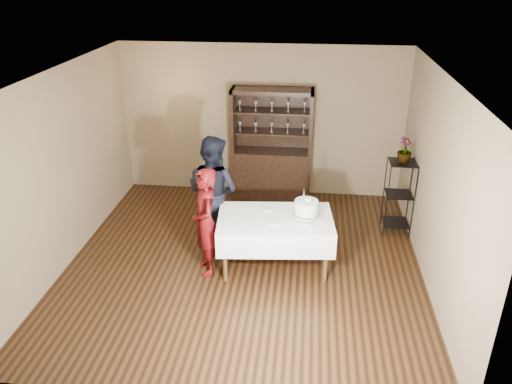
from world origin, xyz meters
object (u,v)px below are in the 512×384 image
china_hutch (271,163)px  potted_plant (405,150)px  plant_etagere (399,194)px  woman (206,222)px  man (213,192)px  cake (306,209)px  cake_table (275,229)px

china_hutch → potted_plant: 2.44m
plant_etagere → woman: bearing=-152.6°
woman → potted_plant: bearing=96.1°
plant_etagere → man: size_ratio=0.70×
plant_etagere → cake: size_ratio=2.47×
cake_table → cake: size_ratio=3.39×
china_hutch → plant_etagere: 2.33m
cake → potted_plant: (1.43, 1.30, 0.40)m
cake_table → woman: (-0.93, -0.20, 0.17)m
woman → man: man is taller
woman → man: (-0.04, 0.77, 0.09)m
woman → china_hutch: bearing=143.1°
man → woman: bearing=116.9°
cake → china_hutch: bearing=105.5°
plant_etagere → cake_table: size_ratio=0.73×
china_hutch → cake_table: bearing=-84.0°
man → potted_plant: man is taller
plant_etagere → woman: size_ratio=0.78×
man → potted_plant: size_ratio=4.53×
china_hutch → potted_plant: bearing=-26.6°
plant_etagere → potted_plant: (0.00, 0.01, 0.73)m
cake → plant_etagere: bearing=42.2°
woman → cake_table: bearing=81.0°
cake_table → woman: size_ratio=1.07×
woman → cake: bearing=74.5°
cake → potted_plant: 1.98m
plant_etagere → cake_table: (-1.84, -1.23, -0.05)m
cake → potted_plant: size_ratio=1.28×
woman → man: 0.77m
china_hutch → cake_table: china_hutch is taller
plant_etagere → potted_plant: potted_plant is taller
potted_plant → cake: bearing=-137.6°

